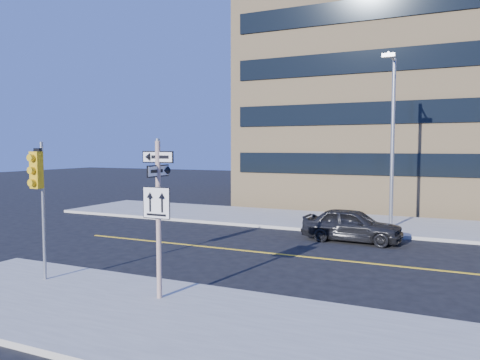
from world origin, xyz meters
The scene contains 6 objects.
ground centered at (0.00, 0.00, 0.00)m, with size 120.00×120.00×0.00m, color black.
sign_pole centered at (0.00, -2.51, 2.44)m, with size 0.92×0.92×4.06m.
traffic_signal centered at (-4.00, -2.66, 3.03)m, with size 0.32×0.45×4.00m.
parked_car_a centered at (2.85, 7.52, 0.71)m, with size 4.17×1.68×1.42m, color black.
streetlight_a centered at (4.00, 10.76, 4.76)m, with size 0.55×2.25×8.00m.
building_brick centered at (2.00, 25.00, 9.00)m, with size 18.00×18.00×18.00m, color tan.
Camera 1 is at (6.81, -12.25, 3.99)m, focal length 35.00 mm.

